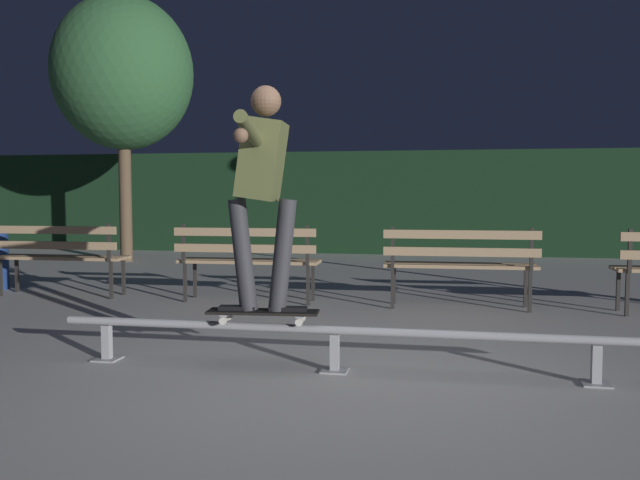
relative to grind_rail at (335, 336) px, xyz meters
The scene contains 9 objects.
ground_plane 0.31m from the grind_rail, 90.00° to the right, with size 90.00×90.00×0.00m, color #ADAAA8.
hedge_backdrop 9.42m from the grind_rail, 90.00° to the left, with size 24.00×1.20×2.06m, color black.
grind_rail is the anchor object (origin of this frame).
skateboard 0.53m from the grind_rail, behind, with size 0.79×0.27×0.09m.
skateboarder 1.19m from the grind_rail, behind, with size 0.63×1.41×1.56m.
park_bench_leftmost 4.63m from the grind_rail, 144.74° to the left, with size 1.61×0.46×0.88m.
park_bench_left_center 3.04m from the grind_rail, 118.35° to the left, with size 1.61×0.46×0.88m.
park_bench_right_center 2.83m from the grind_rail, 71.47° to the left, with size 1.61×0.46×0.88m.
tree_far_left 8.80m from the grind_rail, 126.61° to the left, with size 2.46×2.46×4.70m.
Camera 1 is at (0.74, -4.25, 1.23)m, focal length 37.34 mm.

